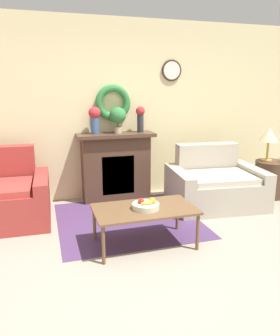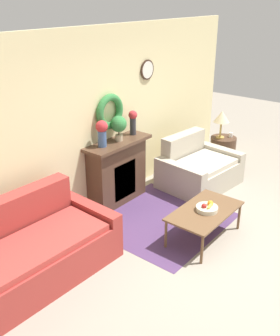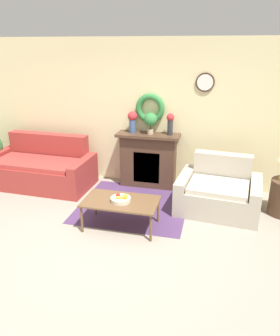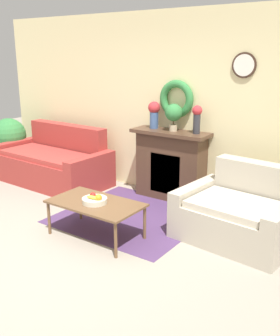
{
  "view_description": "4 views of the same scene",
  "coord_description": "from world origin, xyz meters",
  "px_view_note": "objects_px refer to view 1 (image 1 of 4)",
  "views": [
    {
      "loc": [
        -0.92,
        -2.52,
        1.71
      ],
      "look_at": [
        0.24,
        1.32,
        0.71
      ],
      "focal_mm": 35.0,
      "sensor_mm": 36.0,
      "label": 1
    },
    {
      "loc": [
        -4.01,
        -1.54,
        3.08
      ],
      "look_at": [
        -0.21,
        1.53,
        0.91
      ],
      "focal_mm": 42.0,
      "sensor_mm": 36.0,
      "label": 2
    },
    {
      "loc": [
        1.38,
        -3.45,
        2.56
      ],
      "look_at": [
        0.25,
        1.19,
        0.76
      ],
      "focal_mm": 35.0,
      "sensor_mm": 36.0,
      "label": 3
    },
    {
      "loc": [
        2.96,
        -2.56,
        2.11
      ],
      "look_at": [
        0.25,
        1.34,
        0.71
      ],
      "focal_mm": 42.0,
      "sensor_mm": 36.0,
      "label": 4
    }
  ],
  "objects_px": {
    "vase_on_mantel_right": "(140,117)",
    "coffee_table": "(144,211)",
    "side_table_by_loveseat": "(270,179)",
    "vase_on_mantel_left": "(95,118)",
    "loveseat_right": "(215,185)",
    "potted_plant_on_mantel": "(118,116)",
    "table_lamp": "(269,136)",
    "fruit_bowl": "(146,205)",
    "fireplace": "(116,166)"
  },
  "relations": [
    {
      "from": "fruit_bowl",
      "to": "potted_plant_on_mantel",
      "type": "height_order",
      "value": "potted_plant_on_mantel"
    },
    {
      "from": "fireplace",
      "to": "table_lamp",
      "type": "distance_m",
      "value": 2.42
    },
    {
      "from": "vase_on_mantel_right",
      "to": "fruit_bowl",
      "type": "bearing_deg",
      "value": -104.91
    },
    {
      "from": "loveseat_right",
      "to": "potted_plant_on_mantel",
      "type": "distance_m",
      "value": 1.76
    },
    {
      "from": "table_lamp",
      "to": "vase_on_mantel_right",
      "type": "relative_size",
      "value": 1.34
    },
    {
      "from": "table_lamp",
      "to": "vase_on_mantel_right",
      "type": "bearing_deg",
      "value": 163.6
    },
    {
      "from": "fruit_bowl",
      "to": "vase_on_mantel_right",
      "type": "distance_m",
      "value": 1.88
    },
    {
      "from": "vase_on_mantel_right",
      "to": "vase_on_mantel_left",
      "type": "bearing_deg",
      "value": 180.0
    },
    {
      "from": "loveseat_right",
      "to": "side_table_by_loveseat",
      "type": "distance_m",
      "value": 1.04
    },
    {
      "from": "fruit_bowl",
      "to": "vase_on_mantel_left",
      "type": "height_order",
      "value": "vase_on_mantel_left"
    },
    {
      "from": "side_table_by_loveseat",
      "to": "potted_plant_on_mantel",
      "type": "height_order",
      "value": "potted_plant_on_mantel"
    },
    {
      "from": "vase_on_mantel_right",
      "to": "coffee_table",
      "type": "bearing_deg",
      "value": -105.46
    },
    {
      "from": "side_table_by_loveseat",
      "to": "loveseat_right",
      "type": "bearing_deg",
      "value": -175.84
    },
    {
      "from": "loveseat_right",
      "to": "coffee_table",
      "type": "bearing_deg",
      "value": -140.27
    },
    {
      "from": "table_lamp",
      "to": "side_table_by_loveseat",
      "type": "bearing_deg",
      "value": -38.66
    },
    {
      "from": "fireplace",
      "to": "potted_plant_on_mantel",
      "type": "height_order",
      "value": "potted_plant_on_mantel"
    },
    {
      "from": "loveseat_right",
      "to": "fireplace",
      "type": "bearing_deg",
      "value": 158.62
    },
    {
      "from": "coffee_table",
      "to": "table_lamp",
      "type": "relative_size",
      "value": 2.09
    },
    {
      "from": "side_table_by_loveseat",
      "to": "vase_on_mantel_right",
      "type": "bearing_deg",
      "value": 162.78
    },
    {
      "from": "vase_on_mantel_right",
      "to": "potted_plant_on_mantel",
      "type": "relative_size",
      "value": 1.0
    },
    {
      "from": "loveseat_right",
      "to": "side_table_by_loveseat",
      "type": "height_order",
      "value": "loveseat_right"
    },
    {
      "from": "coffee_table",
      "to": "fruit_bowl",
      "type": "relative_size",
      "value": 3.75
    },
    {
      "from": "table_lamp",
      "to": "potted_plant_on_mantel",
      "type": "bearing_deg",
      "value": 166.55
    },
    {
      "from": "fruit_bowl",
      "to": "side_table_by_loveseat",
      "type": "bearing_deg",
      "value": 23.29
    },
    {
      "from": "loveseat_right",
      "to": "coffee_table",
      "type": "height_order",
      "value": "loveseat_right"
    },
    {
      "from": "vase_on_mantel_left",
      "to": "vase_on_mantel_right",
      "type": "distance_m",
      "value": 0.7
    },
    {
      "from": "coffee_table",
      "to": "loveseat_right",
      "type": "bearing_deg",
      "value": 34.07
    },
    {
      "from": "fireplace",
      "to": "potted_plant_on_mantel",
      "type": "distance_m",
      "value": 0.76
    },
    {
      "from": "coffee_table",
      "to": "vase_on_mantel_right",
      "type": "height_order",
      "value": "vase_on_mantel_right"
    },
    {
      "from": "loveseat_right",
      "to": "potted_plant_on_mantel",
      "type": "relative_size",
      "value": 3.56
    },
    {
      "from": "side_table_by_loveseat",
      "to": "table_lamp",
      "type": "xyz_separation_m",
      "value": [
        -0.06,
        0.05,
        0.69
      ]
    },
    {
      "from": "table_lamp",
      "to": "vase_on_mantel_right",
      "type": "distance_m",
      "value": 2.01
    },
    {
      "from": "vase_on_mantel_left",
      "to": "vase_on_mantel_right",
      "type": "relative_size",
      "value": 1.01
    },
    {
      "from": "coffee_table",
      "to": "fruit_bowl",
      "type": "distance_m",
      "value": 0.08
    },
    {
      "from": "fruit_bowl",
      "to": "side_table_by_loveseat",
      "type": "relative_size",
      "value": 0.51
    },
    {
      "from": "fireplace",
      "to": "loveseat_right",
      "type": "distance_m",
      "value": 1.52
    },
    {
      "from": "coffee_table",
      "to": "fruit_bowl",
      "type": "bearing_deg",
      "value": -66.53
    },
    {
      "from": "fruit_bowl",
      "to": "table_lamp",
      "type": "distance_m",
      "value": 2.64
    },
    {
      "from": "side_table_by_loveseat",
      "to": "table_lamp",
      "type": "distance_m",
      "value": 0.69
    },
    {
      "from": "fireplace",
      "to": "loveseat_right",
      "type": "xyz_separation_m",
      "value": [
        1.33,
        -0.68,
        -0.22
      ]
    },
    {
      "from": "potted_plant_on_mantel",
      "to": "loveseat_right",
      "type": "bearing_deg",
      "value": -27.23
    },
    {
      "from": "fireplace",
      "to": "side_table_by_loveseat",
      "type": "height_order",
      "value": "fireplace"
    },
    {
      "from": "coffee_table",
      "to": "vase_on_mantel_left",
      "type": "distance_m",
      "value": 1.86
    },
    {
      "from": "vase_on_mantel_left",
      "to": "vase_on_mantel_right",
      "type": "height_order",
      "value": "vase_on_mantel_left"
    },
    {
      "from": "coffee_table",
      "to": "potted_plant_on_mantel",
      "type": "distance_m",
      "value": 1.84
    },
    {
      "from": "fireplace",
      "to": "fruit_bowl",
      "type": "distance_m",
      "value": 1.65
    },
    {
      "from": "loveseat_right",
      "to": "side_table_by_loveseat",
      "type": "relative_size",
      "value": 2.43
    },
    {
      "from": "potted_plant_on_mantel",
      "to": "fruit_bowl",
      "type": "bearing_deg",
      "value": -92.87
    },
    {
      "from": "fireplace",
      "to": "coffee_table",
      "type": "relative_size",
      "value": 1.06
    },
    {
      "from": "side_table_by_loveseat",
      "to": "vase_on_mantel_left",
      "type": "height_order",
      "value": "vase_on_mantel_left"
    }
  ]
}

